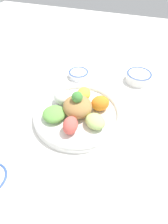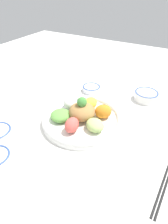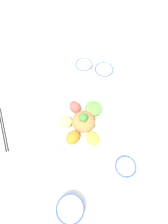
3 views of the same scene
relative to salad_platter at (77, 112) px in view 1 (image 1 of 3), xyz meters
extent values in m
plane|color=white|center=(-0.02, 0.03, -0.03)|extent=(2.40, 2.40, 0.00)
cylinder|color=white|center=(0.00, 0.00, -0.02)|extent=(0.34, 0.34, 0.02)
torus|color=white|center=(0.00, 0.00, 0.00)|extent=(0.34, 0.34, 0.02)
ellipsoid|color=yellow|center=(-0.01, 0.09, 0.02)|extent=(0.06, 0.07, 0.05)
ellipsoid|color=white|center=(-0.08, 0.04, 0.02)|extent=(0.09, 0.09, 0.05)
ellipsoid|color=#6BAD4C|center=(-0.07, -0.05, 0.01)|extent=(0.12, 0.12, 0.04)
ellipsoid|color=#E55B51|center=(0.01, -0.09, 0.02)|extent=(0.06, 0.07, 0.06)
ellipsoid|color=#B7DB7A|center=(0.08, -0.04, 0.01)|extent=(0.10, 0.09, 0.05)
ellipsoid|color=orange|center=(0.07, 0.05, 0.02)|extent=(0.09, 0.09, 0.06)
ellipsoid|color=#AD7F47|center=(0.00, 0.00, 0.03)|extent=(0.11, 0.11, 0.07)
sphere|color=#478E3D|center=(0.00, 0.00, 0.07)|extent=(0.04, 0.04, 0.04)
cylinder|color=white|center=(0.19, 0.31, -0.01)|extent=(0.11, 0.11, 0.04)
torus|color=#38569E|center=(0.19, 0.31, 0.01)|extent=(0.11, 0.11, 0.01)
cylinder|color=white|center=(0.19, 0.31, 0.01)|extent=(0.09, 0.09, 0.00)
cylinder|color=white|center=(-0.09, 0.26, -0.01)|extent=(0.10, 0.10, 0.03)
torus|color=#38569E|center=(-0.09, 0.26, 0.00)|extent=(0.10, 0.10, 0.01)
cylinder|color=#DBB251|center=(-0.09, 0.26, 0.00)|extent=(0.08, 0.08, 0.00)
cube|color=white|center=(-0.19, 0.03, -0.03)|extent=(0.10, 0.03, 0.01)
ellipsoid|color=white|center=(-0.25, 0.02, -0.03)|extent=(0.05, 0.04, 0.01)
cube|color=white|center=(-0.29, 0.40, -0.03)|extent=(0.08, 0.04, 0.01)
ellipsoid|color=white|center=(-0.23, 0.38, -0.03)|extent=(0.05, 0.05, 0.01)
camera|label=1|loc=(0.19, -0.47, 0.51)|focal=30.00mm
camera|label=2|loc=(0.32, -0.54, 0.48)|focal=30.00mm
camera|label=3|loc=(0.13, 0.31, 0.83)|focal=30.00mm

